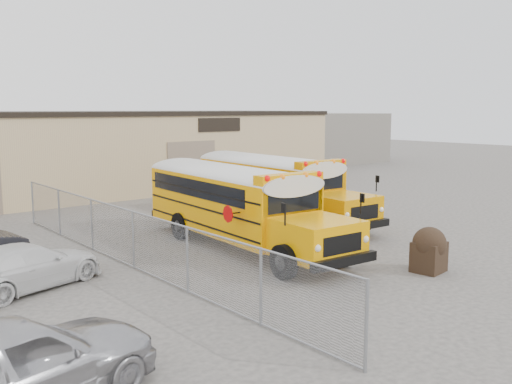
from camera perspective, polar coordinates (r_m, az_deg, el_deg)
ground at (r=19.24m, az=8.44°, el=-6.33°), size 120.00×120.00×0.00m
warehouse at (r=35.32m, az=-16.42°, el=4.00°), size 30.20×10.20×4.67m
chainlink_fence at (r=17.74m, az=-12.16°, el=-4.70°), size 0.07×18.07×1.81m
distant_building_right at (r=52.61m, az=6.52°, el=5.42°), size 10.00×8.00×4.40m
school_bus_left at (r=25.24m, az=-9.52°, el=1.02°), size 3.36×10.06×2.90m
school_bus_right at (r=29.65m, az=-5.28°, el=2.14°), size 3.18×9.88×2.86m
tarp_bundle at (r=17.84m, az=16.93°, el=-5.47°), size 1.01×1.00×1.36m
car_silver at (r=10.16m, az=-23.20°, el=-15.70°), size 5.14×2.91×1.65m
car_white at (r=16.73m, az=-21.97°, el=-6.89°), size 4.64×2.95×1.25m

